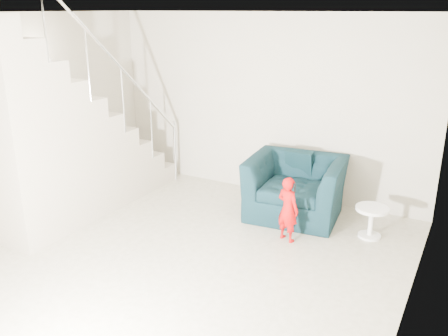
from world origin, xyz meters
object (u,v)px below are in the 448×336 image
Objects in this scene: toddler at (288,209)px; side_table at (371,217)px; armchair at (295,187)px; staircase at (60,150)px.

toddler reaches higher than side_table.
armchair is at bearing 170.67° from side_table.
side_table is (1.08, -0.18, -0.14)m from armchair.
armchair is 1.52× the size of toddler.
toddler reaches higher than armchair.
toddler is at bearing -82.24° from armchair.
toddler is 1.07m from side_table.
side_table is at bearing -15.69° from armchair.
staircase reaches higher than armchair.
toddler is at bearing 14.74° from staircase.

